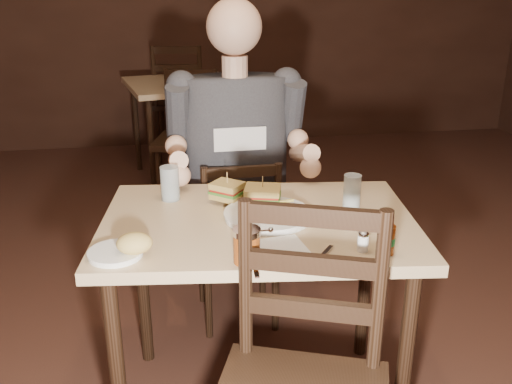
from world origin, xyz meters
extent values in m
plane|color=#321913|center=(0.00, 0.00, 0.00)|extent=(7.00, 7.00, 0.00)
cube|color=tan|center=(-0.21, -0.15, 0.75)|extent=(1.14, 0.83, 0.04)
cylinder|color=black|center=(-0.70, -0.37, 0.36)|extent=(0.05, 0.05, 0.73)
cylinder|color=black|center=(-0.63, 0.19, 0.36)|extent=(0.05, 0.05, 0.73)
cylinder|color=black|center=(0.21, -0.48, 0.36)|extent=(0.05, 0.05, 0.73)
cylinder|color=black|center=(0.28, 0.08, 0.36)|extent=(0.05, 0.05, 0.73)
cube|color=tan|center=(-0.35, 2.50, 0.75)|extent=(0.94, 0.94, 0.04)
cylinder|color=black|center=(-0.60, 2.12, 0.36)|extent=(0.04, 0.04, 0.73)
cylinder|color=black|center=(-0.73, 2.75, 0.36)|extent=(0.04, 0.04, 0.73)
cylinder|color=black|center=(0.02, 2.25, 0.36)|extent=(0.04, 0.04, 0.73)
cylinder|color=black|center=(-0.10, 2.88, 0.36)|extent=(0.04, 0.04, 0.73)
cylinder|color=white|center=(-0.18, -0.14, 0.78)|extent=(0.33, 0.33, 0.02)
ellipsoid|color=maroon|center=(-0.18, -0.21, 0.79)|extent=(0.05, 0.05, 0.01)
cylinder|color=silver|center=(-0.50, 0.09, 0.83)|extent=(0.08, 0.08, 0.13)
cylinder|color=silver|center=(0.12, -0.14, 0.84)|extent=(0.07, 0.07, 0.14)
cube|color=white|center=(-0.18, -0.37, 0.77)|extent=(0.17, 0.16, 0.00)
cube|color=silver|center=(-0.28, -0.45, 0.78)|extent=(0.02, 0.21, 0.00)
cube|color=silver|center=(-0.08, -0.46, 0.78)|extent=(0.12, 0.14, 0.01)
cylinder|color=white|center=(-0.67, -0.34, 0.78)|extent=(0.18, 0.18, 0.01)
ellipsoid|color=tan|center=(-0.61, -0.36, 0.81)|extent=(0.12, 0.10, 0.06)
camera|label=1|loc=(-0.51, -1.90, 1.56)|focal=40.00mm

